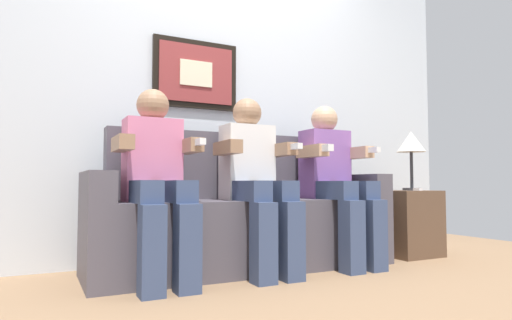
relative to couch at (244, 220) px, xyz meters
name	(u,v)px	position (x,y,z in m)	size (l,w,h in m)	color
ground_plane	(268,278)	(0.00, -0.33, -0.31)	(5.70, 5.70, 0.00)	#8C6B4C
back_wall_assembly	(219,85)	(-0.01, 0.44, 0.99)	(4.38, 0.10, 2.60)	silver
couch	(244,220)	(0.00, 0.00, 0.00)	(1.98, 0.58, 0.90)	#514C56
person_on_left	(157,174)	(-0.62, -0.17, 0.29)	(0.46, 0.56, 1.11)	pink
person_in_middle	(255,175)	(0.00, -0.17, 0.29)	(0.46, 0.56, 1.11)	white
person_on_right	(335,176)	(0.62, -0.17, 0.29)	(0.46, 0.56, 1.11)	#8C59A5
side_table_right	(407,223)	(1.34, -0.11, -0.06)	(0.40, 0.40, 0.50)	brown
table_lamp	(411,144)	(1.38, -0.13, 0.55)	(0.22, 0.22, 0.46)	#333338
spare_remote_on_table	(414,189)	(1.35, -0.18, 0.20)	(0.04, 0.13, 0.02)	white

